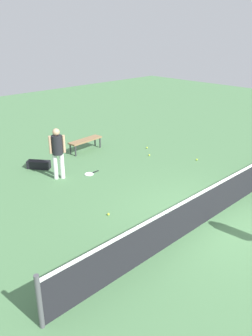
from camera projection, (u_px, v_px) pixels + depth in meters
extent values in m
plane|color=#4C7A4C|center=(210.00, 219.00, 8.93)|extent=(40.00, 40.00, 0.00)
cylinder|color=#4C4C51|center=(39.00, 302.00, 5.51)|extent=(0.09, 0.09, 1.07)
cube|color=black|center=(212.00, 203.00, 8.75)|extent=(10.00, 0.02, 0.91)
cube|color=white|center=(213.00, 186.00, 8.57)|extent=(10.00, 0.04, 0.06)
cylinder|color=white|center=(55.00, 167.00, 11.13)|extent=(0.19, 0.19, 0.85)
cylinder|color=white|center=(62.00, 166.00, 11.18)|extent=(0.19, 0.19, 0.85)
cylinder|color=black|center=(57.00, 145.00, 10.87)|extent=(0.47, 0.47, 0.62)
cylinder|color=tan|center=(50.00, 145.00, 10.82)|extent=(0.12, 0.12, 0.58)
cylinder|color=tan|center=(64.00, 144.00, 10.91)|extent=(0.12, 0.12, 0.58)
sphere|color=tan|center=(56.00, 132.00, 10.71)|extent=(0.31, 0.31, 0.23)
torus|color=white|center=(89.00, 174.00, 11.60)|extent=(0.33, 0.33, 0.02)
cylinder|color=silver|center=(89.00, 174.00, 11.60)|extent=(0.28, 0.28, 0.00)
cylinder|color=black|center=(95.00, 172.00, 11.79)|extent=(0.28, 0.05, 0.03)
sphere|color=#C6E033|center=(197.00, 160.00, 12.81)|extent=(0.07, 0.07, 0.07)
sphere|color=#C6E033|center=(149.00, 155.00, 13.26)|extent=(0.07, 0.07, 0.07)
sphere|color=#C6E033|center=(147.00, 148.00, 14.06)|extent=(0.07, 0.07, 0.07)
sphere|color=#C6E033|center=(108.00, 214.00, 9.08)|extent=(0.07, 0.07, 0.07)
cube|color=olive|center=(85.00, 140.00, 13.65)|extent=(1.53, 0.53, 0.06)
cylinder|color=#333338|center=(95.00, 141.00, 14.30)|extent=(0.07, 0.07, 0.42)
cylinder|color=#333338|center=(70.00, 149.00, 13.36)|extent=(0.07, 0.07, 0.42)
cylinder|color=#333338|center=(100.00, 143.00, 14.12)|extent=(0.07, 0.07, 0.42)
cylinder|color=#333338|center=(76.00, 151.00, 13.18)|extent=(0.07, 0.07, 0.42)
cube|color=black|center=(39.00, 165.00, 12.06)|extent=(0.71, 0.80, 0.28)
cylinder|color=black|center=(29.00, 164.00, 12.10)|extent=(0.27, 0.24, 0.27)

